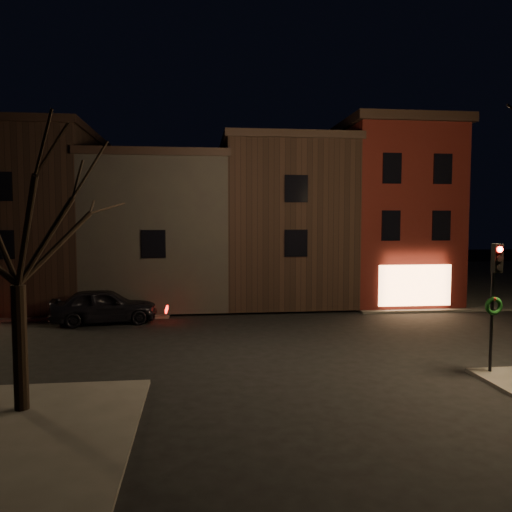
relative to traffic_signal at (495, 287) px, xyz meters
The scene contains 9 objects.
ground 8.34m from the traffic_signal, 135.48° to the left, with size 120.00×120.00×0.00m, color black.
sidewalk_far_right 29.42m from the traffic_signal, 60.55° to the left, with size 30.00×30.00×0.12m, color #2D2B28.
corner_building 15.39m from the traffic_signal, 80.90° to the left, with size 6.50×8.50×10.50m.
row_building_a 16.65m from the traffic_signal, 104.37° to the left, with size 7.30×10.30×9.40m.
row_building_b 19.68m from the traffic_signal, 125.34° to the left, with size 7.80×10.30×8.40m.
row_building_c 24.65m from the traffic_signal, 139.28° to the left, with size 7.30×10.30×9.90m.
traffic_signal is the anchor object (origin of this frame).
bare_tree_left 13.93m from the traffic_signal, behind, with size 5.60×5.60×7.50m.
parked_car_a 16.87m from the traffic_signal, 144.22° to the left, with size 1.97×4.90×1.67m, color black.
Camera 1 is at (-3.56, -19.90, 4.86)m, focal length 35.00 mm.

